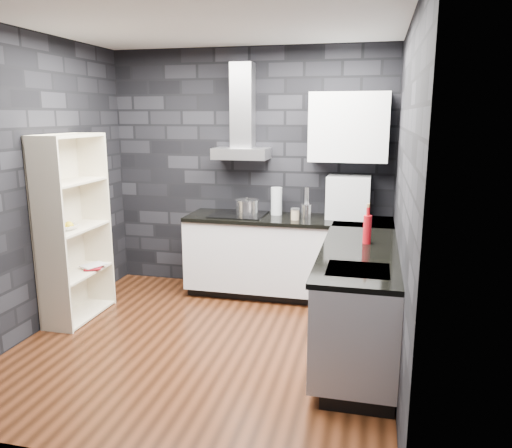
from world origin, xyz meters
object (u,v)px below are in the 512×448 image
at_px(fruit_bowl, 67,227).
at_px(appliance_garage, 348,197).
at_px(glass_vase, 277,201).
at_px(storage_jar, 295,215).
at_px(red_bottle, 367,230).
at_px(utensil_crock, 306,211).
at_px(bookshelf, 74,229).
at_px(pot, 247,208).

bearing_deg(fruit_bowl, appliance_garage, 25.70).
height_order(glass_vase, fruit_bowl, glass_vase).
xyz_separation_m(storage_jar, red_bottle, (0.75, -0.83, 0.07)).
bearing_deg(utensil_crock, bookshelf, -152.78).
xyz_separation_m(storage_jar, bookshelf, (-2.01, -0.91, -0.05)).
bearing_deg(pot, bookshelf, -144.90).
xyz_separation_m(appliance_garage, red_bottle, (0.22, -1.04, -0.10)).
xyz_separation_m(glass_vase, storage_jar, (0.24, -0.23, -0.10)).
bearing_deg(appliance_garage, pot, -174.84).
bearing_deg(fruit_bowl, bookshelf, 90.00).
bearing_deg(appliance_garage, bookshelf, -155.84).
bearing_deg(fruit_bowl, utensil_crock, 29.45).
relative_size(utensil_crock, fruit_bowl, 0.72).
relative_size(appliance_garage, bookshelf, 0.25).
xyz_separation_m(appliance_garage, bookshelf, (-2.54, -1.12, -0.22)).
bearing_deg(pot, red_bottle, -36.18).
xyz_separation_m(glass_vase, appliance_garage, (0.77, -0.02, 0.07)).
bearing_deg(glass_vase, appliance_garage, -1.12).
distance_m(storage_jar, utensil_crock, 0.20).
height_order(pot, red_bottle, red_bottle).
relative_size(glass_vase, fruit_bowl, 1.58).
relative_size(appliance_garage, red_bottle, 1.84).
distance_m(storage_jar, appliance_garage, 0.60).
height_order(pot, glass_vase, glass_vase).
height_order(utensil_crock, bookshelf, bookshelf).
relative_size(bookshelf, fruit_bowl, 9.40).
relative_size(pot, appliance_garage, 0.55).
xyz_separation_m(pot, glass_vase, (0.31, 0.10, 0.07)).
height_order(utensil_crock, red_bottle, red_bottle).
relative_size(glass_vase, utensil_crock, 2.19).
bearing_deg(red_bottle, fruit_bowl, -176.17).
xyz_separation_m(pot, appliance_garage, (1.08, 0.09, 0.14)).
height_order(storage_jar, appliance_garage, appliance_garage).
xyz_separation_m(storage_jar, fruit_bowl, (-2.01, -1.01, -0.02)).
relative_size(storage_jar, utensil_crock, 0.77).
xyz_separation_m(utensil_crock, bookshelf, (-2.11, -1.08, -0.07)).
bearing_deg(bookshelf, red_bottle, -10.97).
bearing_deg(red_bottle, glass_vase, 133.28).
xyz_separation_m(bookshelf, fruit_bowl, (0.00, -0.11, 0.04)).
bearing_deg(glass_vase, storage_jar, -42.88).
relative_size(storage_jar, red_bottle, 0.44).
distance_m(appliance_garage, fruit_bowl, 2.83).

